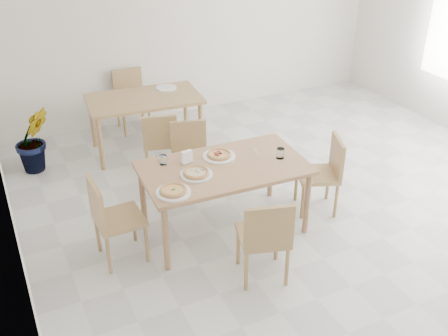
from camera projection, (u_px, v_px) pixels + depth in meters
name	position (u px, v px, depth m)	size (l,w,h in m)	color
main_table	(224.00, 173.00, 5.20)	(1.68, 1.00, 0.75)	#A27453
chair_south	(265.00, 235.00, 4.58)	(0.54, 0.54, 0.87)	tan
chair_north	(190.00, 153.00, 5.99)	(0.50, 0.50, 0.83)	tan
chair_west	(110.00, 215.00, 4.85)	(0.44, 0.44, 0.87)	tan
chair_east	(325.00, 169.00, 5.62)	(0.55, 0.55, 0.86)	tan
plate_margherita	(173.00, 192.00, 4.72)	(0.32, 0.32, 0.02)	white
plate_mushroom	(196.00, 175.00, 5.00)	(0.31, 0.31, 0.02)	white
plate_pepperoni	(219.00, 156.00, 5.32)	(0.33, 0.33, 0.02)	white
pizza_margherita	(173.00, 190.00, 4.71)	(0.30, 0.30, 0.03)	#E8B76D
pizza_mushroom	(196.00, 172.00, 4.98)	(0.34, 0.34, 0.03)	#E8B76D
pizza_pepperoni	(219.00, 154.00, 5.31)	(0.33, 0.33, 0.03)	#E8B76D
tumbler_a	(163.00, 160.00, 5.17)	(0.07, 0.07, 0.10)	white
tumbler_b	(280.00, 153.00, 5.28)	(0.08, 0.08, 0.11)	white
napkin_holder	(187.00, 157.00, 5.18)	(0.13, 0.08, 0.14)	silver
fork_a	(162.00, 161.00, 5.25)	(0.01, 0.17, 0.01)	silver
fork_b	(256.00, 150.00, 5.44)	(0.02, 0.20, 0.01)	silver
second_table	(144.00, 104.00, 6.78)	(1.51, 0.96, 0.75)	tan
chair_back_s	(160.00, 139.00, 6.29)	(0.50, 0.50, 0.82)	tan
chair_back_n	(130.00, 95.00, 7.47)	(0.44, 0.44, 0.86)	tan
plate_empty	(166.00, 88.00, 7.01)	(0.27, 0.27, 0.02)	white
potted_plant	(33.00, 139.00, 6.42)	(0.46, 0.37, 0.83)	#2B651E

